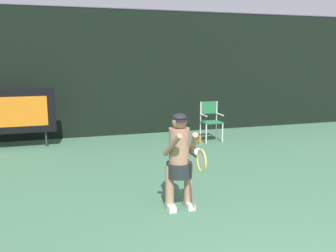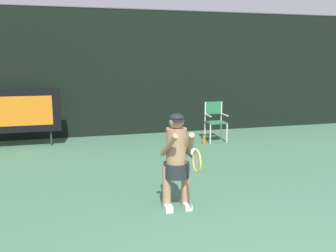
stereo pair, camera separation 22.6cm
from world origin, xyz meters
The scene contains 6 objects.
backdrop_screen centered at (0.00, 8.50, 1.81)m, with size 18.00×0.12×3.66m.
scoreboard centered at (-3.33, 7.57, 0.95)m, with size 2.20×0.21×1.50m.
umpire_chair centered at (1.83, 6.94, 0.62)m, with size 0.52×0.44×1.08m.
water_bottle centered at (1.41, 6.66, 0.12)m, with size 0.07×0.07×0.27m.
tennis_player centered at (-0.49, 2.82, 0.79)m, with size 0.52×0.59×1.46m.
tennis_racket centered at (-0.41, 2.17, 0.93)m, with size 0.03×0.60×0.31m.
Camera 2 is at (-1.99, -2.25, 2.26)m, focal length 39.15 mm.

